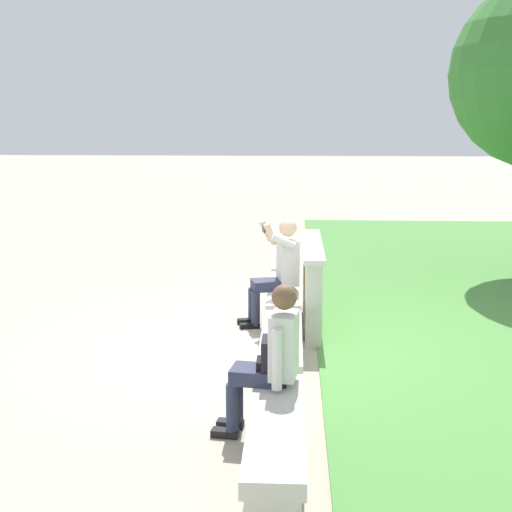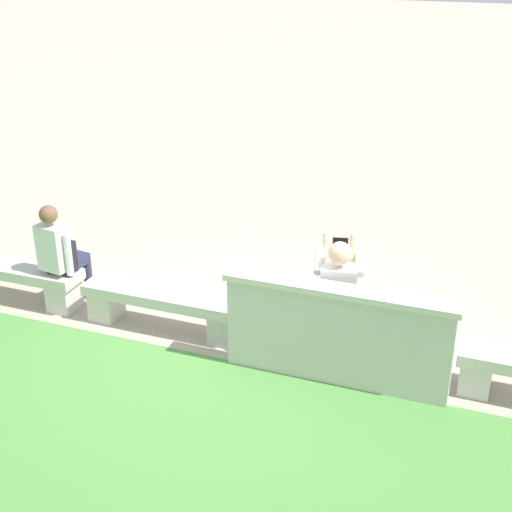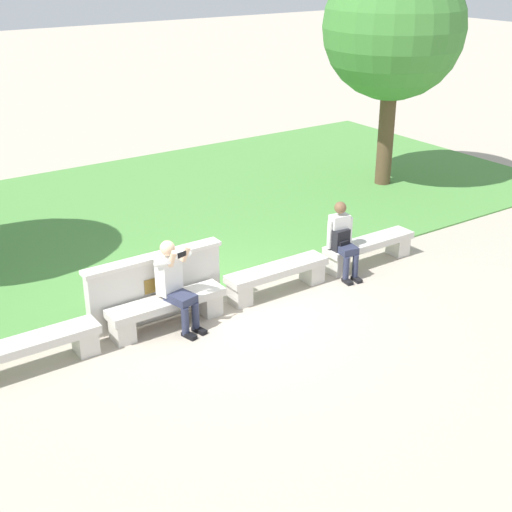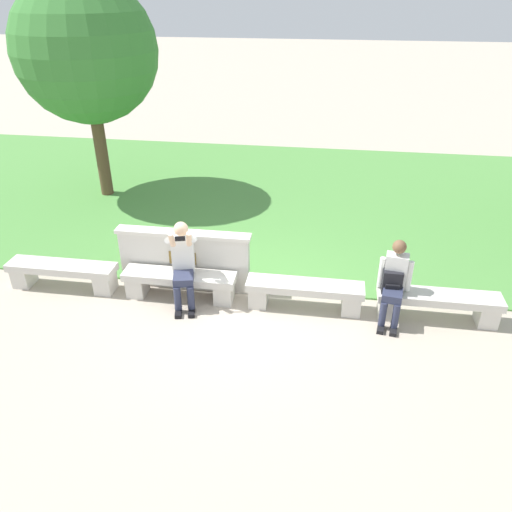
{
  "view_description": "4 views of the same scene",
  "coord_description": "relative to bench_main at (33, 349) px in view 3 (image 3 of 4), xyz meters",
  "views": [
    {
      "loc": [
        7.64,
        0.11,
        2.53
      ],
      "look_at": [
        -0.02,
        -0.3,
        1.03
      ],
      "focal_mm": 50.0,
      "sensor_mm": 36.0,
      "label": 1
    },
    {
      "loc": [
        -2.26,
        5.92,
        3.94
      ],
      "look_at": [
        0.12,
        -0.49,
        0.79
      ],
      "focal_mm": 50.0,
      "sensor_mm": 36.0,
      "label": 2
    },
    {
      "loc": [
        -5.11,
        -8.25,
        5.15
      ],
      "look_at": [
        0.13,
        -0.65,
        1.08
      ],
      "focal_mm": 50.0,
      "sensor_mm": 36.0,
      "label": 3
    },
    {
      "loc": [
        1.2,
        -6.44,
        4.48
      ],
      "look_at": [
        0.24,
        -0.04,
        0.89
      ],
      "focal_mm": 35.0,
      "sensor_mm": 36.0,
      "label": 4
    }
  ],
  "objects": [
    {
      "name": "ground_plane",
      "position": [
        2.96,
        0.0,
        -0.29
      ],
      "size": [
        80.0,
        80.0,
        0.0
      ],
      "primitive_type": "plane",
      "color": "#B2A593"
    },
    {
      "name": "grass_strip",
      "position": [
        2.96,
        4.38,
        -0.28
      ],
      "size": [
        19.71,
        8.0,
        0.03
      ],
      "primitive_type": "cube",
      "color": "#518E42",
      "rests_on": "ground"
    },
    {
      "name": "bench_main",
      "position": [
        0.0,
        0.0,
        0.0
      ],
      "size": [
        1.79,
        0.4,
        0.45
      ],
      "color": "beige",
      "rests_on": "ground"
    },
    {
      "name": "bench_near",
      "position": [
        1.98,
        0.0,
        0.0
      ],
      "size": [
        1.79,
        0.4,
        0.45
      ],
      "color": "beige",
      "rests_on": "ground"
    },
    {
      "name": "bench_mid",
      "position": [
        3.95,
        0.0,
        0.0
      ],
      "size": [
        1.79,
        0.4,
        0.45
      ],
      "color": "beige",
      "rests_on": "ground"
    },
    {
      "name": "bench_far",
      "position": [
        5.93,
        0.0,
        0.0
      ],
      "size": [
        1.79,
        0.4,
        0.45
      ],
      "color": "beige",
      "rests_on": "ground"
    },
    {
      "name": "backrest_wall_with_plaque",
      "position": [
        1.98,
        0.34,
        0.22
      ],
      "size": [
        2.17,
        0.24,
        1.01
      ],
      "color": "beige",
      "rests_on": "ground"
    },
    {
      "name": "person_photographer",
      "position": [
        2.08,
        -0.08,
        0.44
      ],
      "size": [
        0.53,
        0.77,
        1.32
      ],
      "color": "black",
      "rests_on": "ground"
    },
    {
      "name": "person_distant",
      "position": [
        5.24,
        -0.07,
        0.38
      ],
      "size": [
        0.48,
        0.71,
        1.26
      ],
      "color": "black",
      "rests_on": "ground"
    },
    {
      "name": "backpack",
      "position": [
        5.21,
        -0.05,
        0.33
      ],
      "size": [
        0.28,
        0.24,
        0.43
      ],
      "color": "black",
      "rests_on": "bench_far"
    },
    {
      "name": "tree_left_background",
      "position": [
        9.27,
        3.13,
        3.18
      ],
      "size": [
        3.07,
        3.07,
        5.03
      ],
      "color": "brown",
      "rests_on": "ground"
    }
  ]
}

